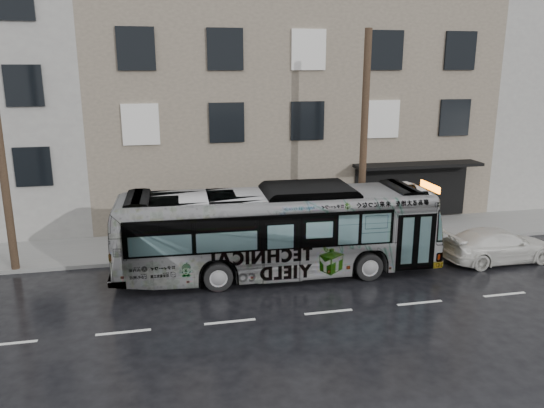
{
  "coord_description": "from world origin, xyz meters",
  "views": [
    {
      "loc": [
        -1.88,
        -17.41,
        7.7
      ],
      "look_at": [
        2.41,
        2.5,
        2.37
      ],
      "focal_mm": 35.0,
      "sensor_mm": 36.0,
      "label": 1
    }
  ],
  "objects_px": {
    "bus": "(277,231)",
    "white_sedan": "(498,245)",
    "utility_pole_front": "(364,141)",
    "utility_pole_rear": "(1,152)",
    "sign_post": "(384,216)"
  },
  "relations": [
    {
      "from": "bus",
      "to": "white_sedan",
      "type": "bearing_deg",
      "value": -91.67
    },
    {
      "from": "utility_pole_front",
      "to": "utility_pole_rear",
      "type": "bearing_deg",
      "value": 180.0
    },
    {
      "from": "utility_pole_rear",
      "to": "white_sedan",
      "type": "bearing_deg",
      "value": -8.44
    },
    {
      "from": "bus",
      "to": "sign_post",
      "type": "bearing_deg",
      "value": -65.27
    },
    {
      "from": "utility_pole_front",
      "to": "sign_post",
      "type": "bearing_deg",
      "value": 0.0
    },
    {
      "from": "utility_pole_rear",
      "to": "white_sedan",
      "type": "xyz_separation_m",
      "value": [
        18.84,
        -2.8,
        -3.98
      ]
    },
    {
      "from": "sign_post",
      "to": "white_sedan",
      "type": "relative_size",
      "value": 0.52
    },
    {
      "from": "utility_pole_front",
      "to": "bus",
      "type": "height_order",
      "value": "utility_pole_front"
    },
    {
      "from": "sign_post",
      "to": "bus",
      "type": "xyz_separation_m",
      "value": [
        -5.29,
        -2.22,
        0.34
      ]
    },
    {
      "from": "utility_pole_front",
      "to": "sign_post",
      "type": "xyz_separation_m",
      "value": [
        1.1,
        0.0,
        -3.3
      ]
    },
    {
      "from": "utility_pole_front",
      "to": "white_sedan",
      "type": "distance_m",
      "value": 6.86
    },
    {
      "from": "utility_pole_rear",
      "to": "sign_post",
      "type": "distance_m",
      "value": 15.46
    },
    {
      "from": "utility_pole_rear",
      "to": "bus",
      "type": "bearing_deg",
      "value": -12.74
    },
    {
      "from": "utility_pole_rear",
      "to": "bus",
      "type": "height_order",
      "value": "utility_pole_rear"
    },
    {
      "from": "utility_pole_rear",
      "to": "sign_post",
      "type": "relative_size",
      "value": 3.75
    }
  ]
}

